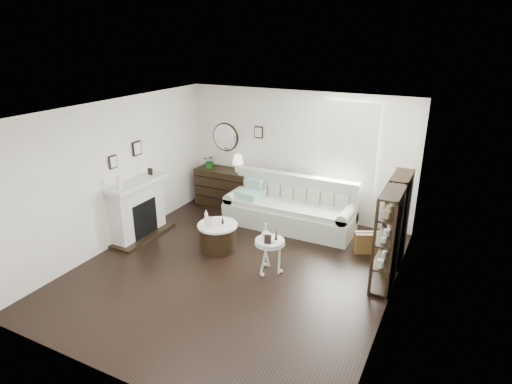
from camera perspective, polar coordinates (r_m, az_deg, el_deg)
The scene contains 18 objects.
room at distance 8.85m, azimuth 9.86°, elevation 5.83°, with size 5.50×5.50×5.50m.
fireplace at distance 8.63m, azimuth -15.42°, elevation -2.41°, with size 0.50×1.40×1.84m.
shelf_unit_far at distance 7.72m, azimuth 18.31°, elevation -3.39°, with size 0.30×0.80×1.60m.
shelf_unit_near at distance 6.91m, azimuth 17.08°, elevation -6.13°, with size 0.30×0.80×1.60m.
sofa at distance 8.88m, azimuth 4.60°, elevation -2.44°, with size 2.66×0.92×1.03m.
quilt at distance 9.00m, azimuth -0.80°, elevation -0.25°, with size 0.55×0.45×0.14m, color #227F63.
suitcase at distance 8.13m, azimuth 15.03°, elevation -6.54°, with size 0.59×0.20×0.39m, color brown.
dresser at distance 9.92m, azimuth -4.27°, elevation 0.64°, with size 1.29×0.55×0.86m.
table_lamp at distance 9.55m, azimuth -2.42°, elevation 3.85°, with size 0.25×0.25×0.40m, color beige, non-canonical shape.
potted_plant at distance 9.86m, azimuth -6.13°, elevation 4.09°, with size 0.30×0.26×0.33m, color #1C611B.
drum_table at distance 7.96m, azimuth -5.10°, elevation -5.94°, with size 0.73×0.73×0.51m.
pedestal_table at distance 7.08m, azimuth 1.85°, elevation -6.79°, with size 0.50×0.50×0.60m.
eiffel_drum at distance 7.81m, azimuth -4.47°, elevation -3.65°, with size 0.11×0.11×0.19m, color black, non-canonical shape.
bottle_drum at distance 7.83m, azimuth -6.65°, elevation -3.36°, with size 0.06×0.06×0.27m, color silver.
card_frame_drum at distance 7.69m, azimuth -6.22°, elevation -4.05°, with size 0.15×0.01×0.20m, color white.
eiffel_ped at distance 7.01m, azimuth 2.70°, elevation -5.76°, with size 0.11×0.11×0.19m, color black, non-canonical shape.
flask_ped at distance 7.05m, azimuth 1.31°, elevation -5.23°, with size 0.14×0.14×0.27m, color silver, non-canonical shape.
card_frame_ped at distance 6.91m, azimuth 1.58°, elevation -6.33°, with size 0.11×0.01×0.15m, color black.
Camera 1 is at (3.17, -5.52, 3.79)m, focal length 30.00 mm.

